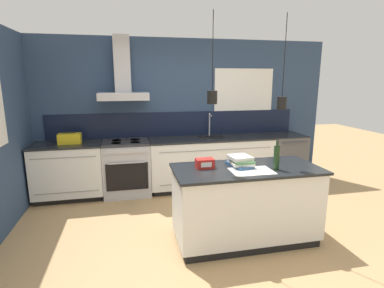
% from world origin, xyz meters
% --- Properties ---
extents(ground_plane, '(16.00, 16.00, 0.00)m').
position_xyz_m(ground_plane, '(0.00, 0.00, 0.00)').
color(ground_plane, tan).
rests_on(ground_plane, ground).
extents(wall_back, '(5.60, 2.29, 2.60)m').
position_xyz_m(wall_back, '(-0.06, 2.00, 1.35)').
color(wall_back, navy).
rests_on(wall_back, ground_plane).
extents(counter_run_left, '(1.09, 0.64, 0.91)m').
position_xyz_m(counter_run_left, '(-1.83, 1.69, 0.46)').
color(counter_run_left, black).
rests_on(counter_run_left, ground_plane).
extents(counter_run_sink, '(2.21, 0.64, 1.32)m').
position_xyz_m(counter_run_sink, '(0.57, 1.69, 0.46)').
color(counter_run_sink, black).
rests_on(counter_run_sink, ground_plane).
extents(oven_range, '(0.76, 0.66, 0.91)m').
position_xyz_m(oven_range, '(-0.91, 1.69, 0.46)').
color(oven_range, '#B5B5BA').
rests_on(oven_range, ground_plane).
extents(dishwasher, '(0.63, 0.65, 0.91)m').
position_xyz_m(dishwasher, '(1.98, 1.69, 0.46)').
color(dishwasher, '#4C4C51').
rests_on(dishwasher, ground_plane).
extents(kitchen_island, '(1.71, 0.78, 0.91)m').
position_xyz_m(kitchen_island, '(0.46, -0.15, 0.46)').
color(kitchen_island, black).
rests_on(kitchen_island, ground_plane).
extents(bottle_on_island, '(0.07, 0.07, 0.34)m').
position_xyz_m(bottle_on_island, '(0.75, -0.29, 1.05)').
color(bottle_on_island, '#193319').
rests_on(bottle_on_island, kitchen_island).
extents(book_stack, '(0.28, 0.37, 0.13)m').
position_xyz_m(book_stack, '(0.40, -0.09, 0.97)').
color(book_stack, '#335684').
rests_on(book_stack, kitchen_island).
extents(red_supply_box, '(0.21, 0.14, 0.11)m').
position_xyz_m(red_supply_box, '(-0.02, -0.04, 0.96)').
color(red_supply_box, red).
rests_on(red_supply_box, kitchen_island).
extents(paper_pile, '(0.47, 0.33, 0.01)m').
position_xyz_m(paper_pile, '(0.45, -0.29, 0.91)').
color(paper_pile, silver).
rests_on(paper_pile, kitchen_island).
extents(yellow_toolbox, '(0.34, 0.18, 0.19)m').
position_xyz_m(yellow_toolbox, '(-1.78, 1.69, 0.99)').
color(yellow_toolbox, gold).
rests_on(yellow_toolbox, counter_run_left).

